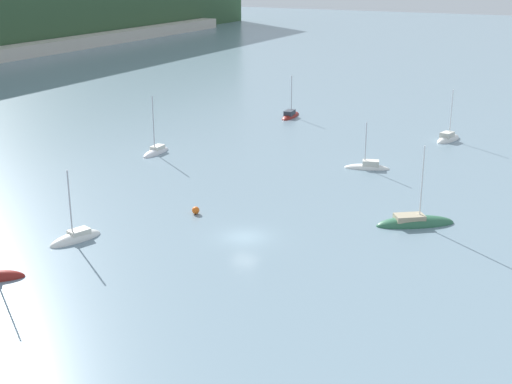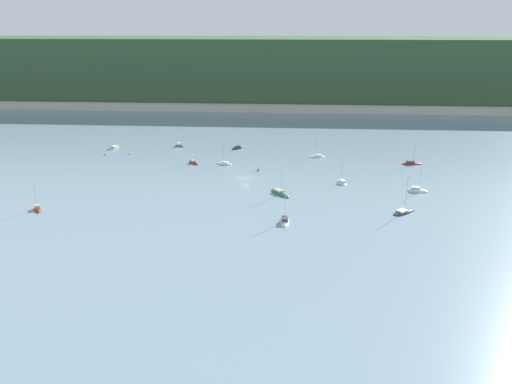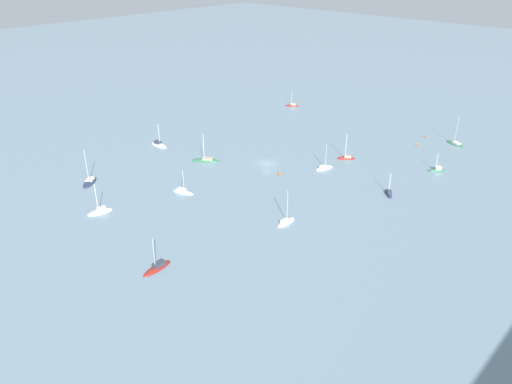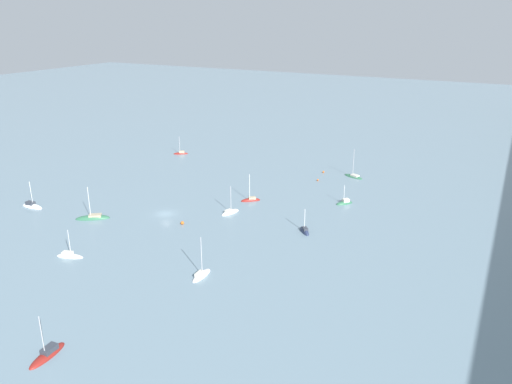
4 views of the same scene
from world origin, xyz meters
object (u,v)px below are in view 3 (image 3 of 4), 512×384
sailboat_2 (90,182)px  sailboat_4 (157,268)px  sailboat_9 (389,194)px  sailboat_3 (100,212)px  sailboat_1 (324,168)px  sailboat_6 (436,170)px  sailboat_0 (183,192)px  sailboat_12 (206,161)px  sailboat_8 (346,159)px  mooring_buoy_2 (280,174)px  mooring_buoy_1 (417,144)px  sailboat_10 (159,145)px  sailboat_11 (455,144)px  sailboat_7 (286,222)px  sailboat_5 (292,106)px  mooring_buoy_0 (425,136)px

sailboat_2 → sailboat_4: (11.27, 43.12, 0.05)m
sailboat_9 → sailboat_3: bearing=100.3°
sailboat_1 → sailboat_6: sailboat_1 is taller
sailboat_0 → sailboat_12: sailboat_12 is taller
sailboat_3 → sailboat_9: 68.11m
sailboat_0 → sailboat_4: (23.75, 21.25, 0.01)m
sailboat_2 → sailboat_3: sailboat_2 is taller
sailboat_8 → sailboat_4: bearing=52.9°
sailboat_12 → mooring_buoy_2: (-7.12, 21.02, 0.31)m
sailboat_3 → mooring_buoy_2: (-43.35, 16.33, 0.27)m
sailboat_1 → sailboat_12: size_ratio=0.86×
sailboat_6 → mooring_buoy_1: bearing=-98.4°
sailboat_9 → sailboat_10: 69.51m
sailboat_9 → sailboat_12: sailboat_12 is taller
mooring_buoy_2 → sailboat_4: bearing=12.6°
sailboat_11 → sailboat_12: size_ratio=1.02×
sailboat_10 → sailboat_11: size_ratio=0.85×
sailboat_7 → sailboat_8: size_ratio=1.06×
sailboat_1 → mooring_buoy_1: sailboat_1 is taller
sailboat_5 → sailboat_11: 61.42m
sailboat_7 → mooring_buoy_1: bearing=-0.5°
sailboat_5 → sailboat_11: sailboat_11 is taller
sailboat_0 → sailboat_12: size_ratio=0.73×
sailboat_0 → sailboat_8: 48.32m
sailboat_12 → sailboat_10: bearing=-30.8°
sailboat_4 → sailboat_8: bearing=178.2°
sailboat_5 → mooring_buoy_0: (-2.52, 51.87, 0.15)m
sailboat_11 → sailboat_12: sailboat_11 is taller
sailboat_8 → sailboat_1: bearing=47.1°
sailboat_3 → sailboat_5: 96.06m
sailboat_11 → mooring_buoy_0: 9.49m
sailboat_5 → sailboat_6: size_ratio=1.18×
sailboat_1 → sailboat_5: 58.33m
sailboat_5 → mooring_buoy_1: size_ratio=13.15×
sailboat_6 → sailboat_11: 23.21m
sailboat_9 → sailboat_12: (16.50, -47.82, -0.01)m
sailboat_3 → mooring_buoy_2: bearing=173.0°
sailboat_11 → sailboat_4: bearing=103.5°
sailboat_7 → mooring_buoy_2: 25.21m
sailboat_1 → mooring_buoy_0: 42.65m
sailboat_5 → sailboat_10: 59.24m
sailboat_5 → sailboat_10: size_ratio=0.87×
sailboat_8 → sailboat_11: sailboat_11 is taller
sailboat_4 → mooring_buoy_1: sailboat_4 is taller
sailboat_0 → mooring_buoy_1: 73.98m
sailboat_8 → sailboat_11: size_ratio=0.88×
sailboat_1 → sailboat_9: sailboat_1 is taller
sailboat_6 → sailboat_8: sailboat_8 is taller
sailboat_6 → sailboat_7: sailboat_7 is taller
sailboat_4 → sailboat_10: (-39.13, -51.06, -0.01)m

